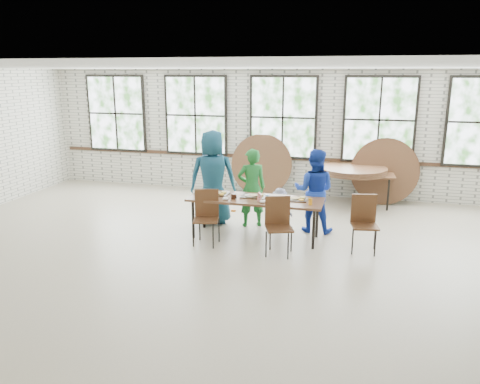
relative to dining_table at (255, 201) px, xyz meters
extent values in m
plane|color=#B2A58E|center=(-0.08, -1.19, -0.69)|extent=(12.00, 12.00, 0.00)
plane|color=white|center=(-0.08, -1.19, 2.31)|extent=(12.00, 12.00, 0.00)
plane|color=silver|center=(-0.08, 3.31, 0.81)|extent=(12.00, 0.00, 12.00)
plane|color=silver|center=(-0.08, -5.69, 0.81)|extent=(12.00, 0.00, 12.00)
cube|color=#422819|center=(-0.08, 3.28, 0.21)|extent=(11.80, 0.05, 0.08)
cube|color=black|center=(-4.48, 3.25, 1.19)|extent=(1.62, 0.05, 1.97)
cube|color=white|center=(-4.48, 3.21, 1.19)|extent=(1.50, 0.01, 1.85)
cube|color=black|center=(-2.28, 3.25, 1.19)|extent=(1.62, 0.05, 1.97)
cube|color=white|center=(-2.28, 3.21, 1.19)|extent=(1.50, 0.01, 1.85)
cube|color=black|center=(-0.08, 3.25, 1.19)|extent=(1.62, 0.05, 1.97)
cube|color=white|center=(-0.08, 3.21, 1.19)|extent=(1.50, 0.01, 1.85)
cube|color=black|center=(2.12, 3.25, 1.19)|extent=(1.62, 0.05, 1.97)
cube|color=white|center=(2.12, 3.21, 1.19)|extent=(1.50, 0.01, 1.85)
cube|color=brown|center=(0.00, 0.00, 0.03)|extent=(2.40, 0.81, 0.04)
cylinder|color=black|center=(-1.08, -0.30, -0.34)|extent=(0.05, 0.05, 0.70)
cylinder|color=black|center=(-1.08, 0.30, -0.34)|extent=(0.05, 0.05, 0.70)
cylinder|color=black|center=(1.08, -0.30, -0.34)|extent=(0.05, 0.05, 0.70)
cylinder|color=black|center=(1.08, 0.30, -0.34)|extent=(0.05, 0.05, 0.70)
cube|color=#4E2F1A|center=(-0.75, -0.55, -0.24)|extent=(0.50, 0.49, 0.03)
cube|color=#4E2F1A|center=(-0.79, -0.37, 0.01)|extent=(0.42, 0.13, 0.50)
cylinder|color=black|center=(-0.93, -0.72, -0.47)|extent=(0.02, 0.02, 0.44)
cylinder|color=black|center=(-0.93, -0.38, -0.47)|extent=(0.02, 0.02, 0.44)
cylinder|color=black|center=(-0.57, -0.72, -0.47)|extent=(0.02, 0.02, 0.44)
cylinder|color=black|center=(-0.57, -0.38, -0.47)|extent=(0.02, 0.02, 0.44)
cube|color=#4E2F1A|center=(0.56, -0.69, -0.24)|extent=(0.53, 0.52, 0.03)
cube|color=#4E2F1A|center=(0.49, -0.52, 0.01)|extent=(0.40, 0.17, 0.50)
cylinder|color=black|center=(0.38, -0.86, -0.47)|extent=(0.02, 0.02, 0.44)
cylinder|color=black|center=(0.38, -0.52, -0.47)|extent=(0.02, 0.02, 0.44)
cylinder|color=black|center=(0.74, -0.86, -0.47)|extent=(0.02, 0.02, 0.44)
cylinder|color=black|center=(0.74, -0.52, -0.47)|extent=(0.02, 0.02, 0.44)
cube|color=#4E2F1A|center=(1.91, -0.22, -0.24)|extent=(0.49, 0.47, 0.03)
cube|color=#4E2F1A|center=(1.88, -0.03, 0.01)|extent=(0.42, 0.11, 0.50)
cylinder|color=black|center=(1.73, -0.39, -0.47)|extent=(0.02, 0.02, 0.44)
cylinder|color=black|center=(1.73, -0.05, -0.47)|extent=(0.02, 0.02, 0.44)
cylinder|color=black|center=(2.09, -0.39, -0.47)|extent=(0.02, 0.02, 0.44)
cylinder|color=black|center=(2.09, -0.05, -0.47)|extent=(0.02, 0.02, 0.44)
imported|color=#1A4F62|center=(-1.01, 0.65, 0.24)|extent=(1.03, 0.81, 1.86)
imported|color=#1D6E2B|center=(-0.22, 0.65, 0.07)|extent=(0.66, 0.56, 1.53)
imported|color=#161A45|center=(0.33, 0.65, -0.29)|extent=(0.57, 0.42, 0.79)
imported|color=#1736A6|center=(0.97, 0.65, 0.09)|extent=(0.79, 0.63, 1.57)
cube|color=brown|center=(1.62, 2.67, 0.03)|extent=(1.84, 0.84, 0.04)
cylinder|color=black|center=(0.84, 2.40, -0.34)|extent=(0.04, 0.04, 0.70)
cylinder|color=black|center=(0.84, 2.95, -0.34)|extent=(0.04, 0.04, 0.70)
cylinder|color=black|center=(2.40, 2.40, -0.34)|extent=(0.04, 0.04, 0.70)
cylinder|color=black|center=(2.40, 2.95, -0.34)|extent=(0.04, 0.04, 0.70)
cube|color=black|center=(-0.76, 0.10, 0.06)|extent=(0.44, 0.33, 0.02)
cube|color=black|center=(-0.05, 0.09, 0.06)|extent=(0.44, 0.33, 0.02)
cube|color=black|center=(0.69, 0.09, 0.06)|extent=(0.44, 0.33, 0.02)
cylinder|color=black|center=(-0.37, -0.14, 0.10)|extent=(0.09, 0.09, 0.09)
cube|color=red|center=(0.11, -0.17, 0.11)|extent=(0.07, 0.06, 0.11)
cylinder|color=#1771B1|center=(0.23, -0.07, 0.10)|extent=(0.07, 0.07, 0.10)
cylinder|color=orange|center=(0.99, -0.16, 0.11)|extent=(0.07, 0.07, 0.11)
cylinder|color=white|center=(0.47, -0.24, 0.10)|extent=(0.17, 0.17, 0.10)
ellipsoid|color=white|center=(-0.49, -0.23, 0.08)|extent=(0.11, 0.11, 0.05)
ellipsoid|color=white|center=(0.19, -0.26, 0.08)|extent=(0.11, 0.11, 0.05)
cylinder|color=brown|center=(1.62, 2.67, 0.07)|extent=(1.50, 1.50, 0.04)
cylinder|color=brown|center=(1.62, 2.67, 0.12)|extent=(1.50, 1.50, 0.04)
cylinder|color=brown|center=(1.62, 2.67, 0.16)|extent=(1.50, 1.50, 0.04)
cylinder|color=brown|center=(-0.56, 3.07, 0.05)|extent=(1.50, 0.37, 1.47)
cylinder|color=brown|center=(2.33, 3.07, 0.05)|extent=(1.50, 0.33, 1.48)
cylinder|color=brown|center=(2.31, 2.97, 0.05)|extent=(1.50, 0.30, 1.49)
camera|label=1|loc=(1.78, -7.86, 2.25)|focal=35.00mm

